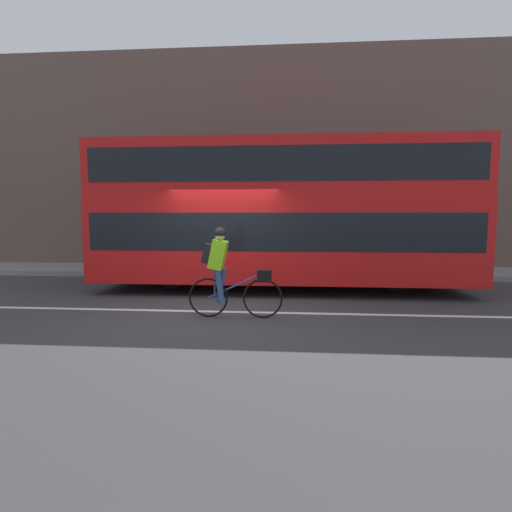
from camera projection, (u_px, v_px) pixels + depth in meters
name	position (u px, v px, depth m)	size (l,w,h in m)	color
ground_plane	(214.00, 311.00, 8.04)	(80.00, 80.00, 0.00)	#38383A
road_center_line	(213.00, 311.00, 7.98)	(50.00, 0.14, 0.01)	silver
sidewalk_curb	(243.00, 271.00, 13.15)	(60.00, 2.17, 0.16)	gray
building_facade	(246.00, 161.00, 13.99)	(60.00, 0.30, 7.61)	brown
bus	(282.00, 209.00, 10.18)	(9.28, 2.61, 3.70)	black
cyclist_on_bike	(226.00, 270.00, 7.45)	(1.78, 0.32, 1.70)	black
trash_bin	(443.00, 257.00, 12.49)	(0.52, 0.52, 0.89)	#262628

